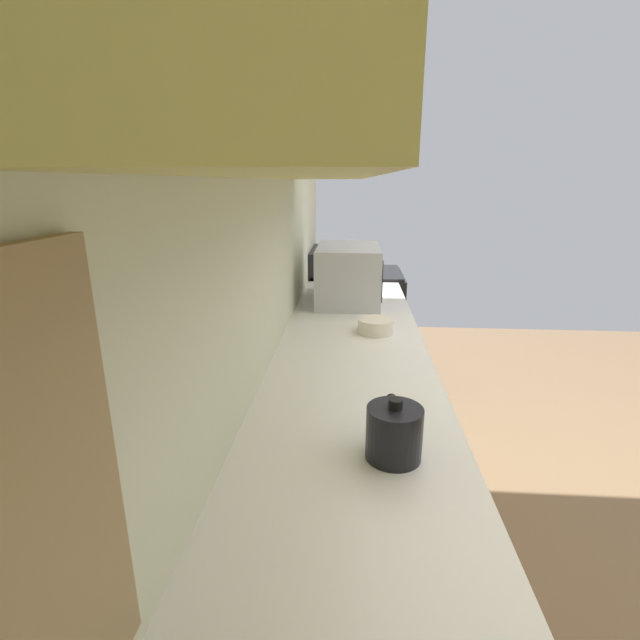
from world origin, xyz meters
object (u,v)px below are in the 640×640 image
Objects in this scene: microwave at (349,274)px; kettle at (394,432)px; oven_range at (355,330)px; bowl at (376,325)px.

microwave is 2.84× the size of kettle.
oven_range reaches higher than kettle.
microwave reaches higher than oven_range.
oven_range is 6.87× the size of bowl.
kettle is (-1.53, -0.13, -0.09)m from microwave.
oven_range reaches higher than bowl.
kettle is at bearing -178.14° from oven_range.
microwave is 3.39× the size of bowl.
oven_range is 5.76× the size of kettle.
microwave is 1.54m from kettle.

